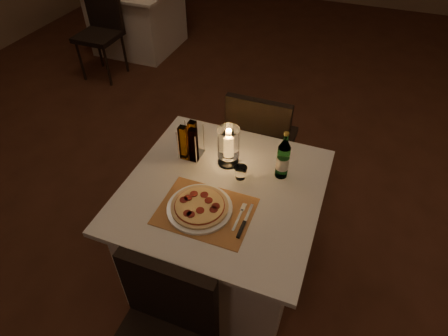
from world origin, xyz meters
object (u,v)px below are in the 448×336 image
(plate, at_px, (200,208))
(neighbor_table_left, at_px, (138,18))
(water_bottle, at_px, (283,159))
(main_table, at_px, (223,231))
(chair_near, at_px, (162,333))
(pizza, at_px, (200,206))
(hurricane_candle, at_px, (228,144))
(tumbler, at_px, (240,173))
(chair_far, at_px, (260,137))

(plate, bearing_deg, neighbor_table_left, 126.14)
(plate, xyz_separation_m, water_bottle, (0.31, 0.38, 0.10))
(main_table, distance_m, chair_near, 0.74)
(main_table, xyz_separation_m, pizza, (-0.05, -0.18, 0.39))
(main_table, distance_m, plate, 0.42)
(chair_near, relative_size, plate, 2.81)
(hurricane_candle, relative_size, neighbor_table_left, 0.23)
(chair_near, bearing_deg, hurricane_candle, 92.51)
(tumbler, distance_m, water_bottle, 0.23)
(hurricane_candle, bearing_deg, water_bottle, 1.07)
(plate, distance_m, water_bottle, 0.50)
(chair_far, bearing_deg, neighbor_table_left, 137.38)
(plate, bearing_deg, water_bottle, 50.81)
(neighbor_table_left, bearing_deg, hurricane_candle, -49.86)
(main_table, height_order, plate, plate)
(tumbler, relative_size, hurricane_candle, 0.31)
(tumbler, height_order, hurricane_candle, hurricane_candle)
(main_table, relative_size, neighbor_table_left, 1.00)
(chair_far, xyz_separation_m, neighbor_table_left, (-2.14, 1.97, -0.18))
(neighbor_table_left, bearing_deg, tumbler, -49.53)
(main_table, xyz_separation_m, tumbler, (0.06, 0.10, 0.40))
(pizza, bearing_deg, main_table, 74.41)
(water_bottle, height_order, neighbor_table_left, water_bottle)
(pizza, xyz_separation_m, tumbler, (0.11, 0.28, 0.01))
(chair_near, distance_m, chair_far, 1.43)
(main_table, bearing_deg, hurricane_candle, 101.73)
(plate, bearing_deg, main_table, 74.48)
(main_table, relative_size, water_bottle, 3.54)
(main_table, distance_m, tumbler, 0.42)
(chair_near, relative_size, water_bottle, 3.19)
(main_table, bearing_deg, chair_far, 90.00)
(chair_far, relative_size, tumbler, 12.69)
(hurricane_candle, bearing_deg, neighbor_table_left, 130.14)
(chair_near, relative_size, tumbler, 12.69)
(pizza, bearing_deg, water_bottle, 50.79)
(chair_near, bearing_deg, chair_far, 90.00)
(pizza, relative_size, neighbor_table_left, 0.28)
(plate, bearing_deg, tumbler, 68.65)
(plate, xyz_separation_m, hurricane_candle, (0.01, 0.37, 0.12))
(chair_far, relative_size, hurricane_candle, 3.93)
(tumbler, bearing_deg, chair_near, -94.24)
(pizza, xyz_separation_m, water_bottle, (0.31, 0.38, 0.09))
(main_table, bearing_deg, neighbor_table_left, 128.59)
(neighbor_table_left, bearing_deg, pizza, -53.86)
(neighbor_table_left, bearing_deg, chair_near, -57.77)
(main_table, relative_size, pizza, 3.57)
(plate, xyz_separation_m, pizza, (-0.00, 0.00, 0.02))
(chair_near, distance_m, pizza, 0.58)
(main_table, bearing_deg, tumbler, 59.53)
(chair_far, distance_m, water_bottle, 0.65)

